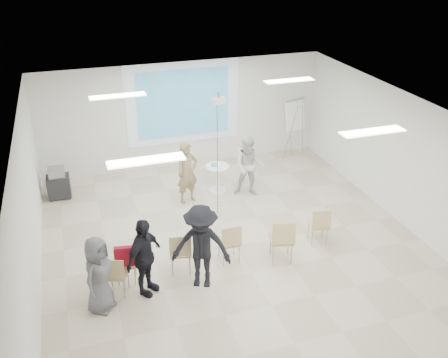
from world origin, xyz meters
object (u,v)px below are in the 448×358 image
object	(u,v)px
audience_outer	(98,271)
chair_far_left	(115,273)
player_left	(187,169)
player_right	(249,163)
chair_right_inner	(282,238)
chair_left_inner	(180,250)
flipchart_easel	(295,115)
chair_center	(230,241)
chair_right_far	(320,223)
av_cart	(58,184)
laptop	(180,250)
pedestal_table	(217,177)
audience_mid	(201,242)
chair_left_mid	(126,262)
audience_left	(144,252)

from	to	relation	value
audience_outer	chair_far_left	bearing A→B (deg)	-8.84
player_left	player_right	bearing A→B (deg)	-21.76
chair_far_left	chair_right_inner	world-z (taller)	chair_right_inner
chair_left_inner	flipchart_easel	xyz separation A→B (m)	(4.52, 4.52, 0.79)
player_left	chair_center	world-z (taller)	player_left
chair_right_far	av_cart	bearing A→B (deg)	155.07
player_left	chair_center	size ratio (longest dim) A/B	2.05
player_left	laptop	distance (m)	2.89
chair_left_inner	av_cart	world-z (taller)	chair_left_inner
player_left	chair_right_far	size ratio (longest dim) A/B	2.07
pedestal_table	chair_right_far	distance (m)	3.29
chair_left_inner	audience_mid	size ratio (longest dim) A/B	0.47
player_right	chair_right_inner	size ratio (longest dim) A/B	1.78
chair_left_inner	laptop	distance (m)	0.11
chair_left_mid	av_cart	size ratio (longest dim) A/B	0.99
chair_right_inner	laptop	distance (m)	2.06
pedestal_table	player_left	xyz separation A→B (m)	(-0.85, -0.26, 0.48)
chair_right_far	pedestal_table	bearing A→B (deg)	126.26
audience_outer	flipchart_easel	world-z (taller)	flipchart_easel
player_right	audience_outer	bearing A→B (deg)	-115.48
audience_mid	chair_left_mid	bearing A→B (deg)	-176.14
chair_center	chair_right_inner	distance (m)	1.06
chair_right_far	audience_left	world-z (taller)	audience_left
pedestal_table	chair_left_inner	distance (m)	3.53
chair_center	audience_outer	distance (m)	2.73
player_left	chair_right_inner	xyz separation A→B (m)	(1.18, -3.10, -0.31)
chair_far_left	laptop	bearing A→B (deg)	37.60
pedestal_table	chair_left_inner	world-z (taller)	chair_left_inner
pedestal_table	player_left	size ratio (longest dim) A/B	0.42
chair_right_inner	audience_left	bearing A→B (deg)	-163.38
av_cart	laptop	bearing A→B (deg)	-58.52
chair_left_inner	audience_outer	size ratio (longest dim) A/B	0.55
chair_far_left	flipchart_easel	size ratio (longest dim) A/B	0.47
pedestal_table	chair_center	distance (m)	3.11
pedestal_table	laptop	size ratio (longest dim) A/B	2.27
chair_right_far	chair_far_left	bearing A→B (deg)	-163.17
audience_mid	audience_left	bearing A→B (deg)	-161.80
player_right	chair_left_inner	world-z (taller)	player_right
pedestal_table	chair_far_left	size ratio (longest dim) A/B	0.89
chair_center	audience_mid	world-z (taller)	audience_mid
flipchart_easel	av_cart	size ratio (longest dim) A/B	2.17
chair_left_mid	audience_mid	bearing A→B (deg)	-9.32
chair_center	flipchart_easel	size ratio (longest dim) A/B	0.49
chair_far_left	laptop	world-z (taller)	chair_far_left
player_left	audience_left	world-z (taller)	audience_left
chair_right_inner	audience_mid	distance (m)	1.80
pedestal_table	av_cart	bearing A→B (deg)	166.56
chair_center	player_right	bearing A→B (deg)	62.99
chair_left_inner	chair_left_mid	bearing A→B (deg)	-168.73
chair_left_inner	chair_center	world-z (taller)	chair_left_inner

